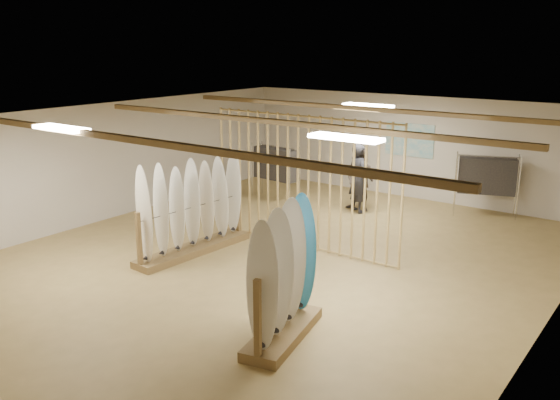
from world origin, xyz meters
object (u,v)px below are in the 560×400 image
Objects in this scene: clothing_rack_b at (487,176)px; shopper_b at (361,176)px; rack_right at (283,294)px; rack_left at (193,222)px; clothing_rack_a at (275,164)px; shopper_a at (358,173)px.

shopper_b is at bearing -173.44° from clothing_rack_b.
rack_right is at bearing -113.28° from clothing_rack_b.
clothing_rack_b is at bearing 61.38° from rack_left.
clothing_rack_a is 5.44m from clothing_rack_b.
clothing_rack_b is at bearing 75.23° from rack_right.
shopper_b is (-0.00, 0.14, -0.09)m from shopper_a.
rack_left is 4.05m from rack_right.
shopper_a is (1.22, 4.65, 0.33)m from rack_left.
rack_left is at bearing -67.87° from clothing_rack_a.
rack_left is at bearing -143.28° from clothing_rack_b.
rack_right reaches higher than clothing_rack_b.
shopper_b is (1.22, 4.79, 0.24)m from rack_left.
clothing_rack_b is 3.07m from shopper_b.
rack_right reaches higher than shopper_b.
rack_left is 1.80× the size of clothing_rack_b.
rack_right is at bearing -45.70° from clothing_rack_a.
shopper_a is at bearing -90.52° from shopper_b.
clothing_rack_a is 0.76× the size of shopper_a.
rack_right is (3.60, -1.85, 0.03)m from rack_left.
rack_right is 7.92m from clothing_rack_a.
clothing_rack_b is at bearing 25.03° from shopper_b.
rack_left is 4.95m from shopper_b.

